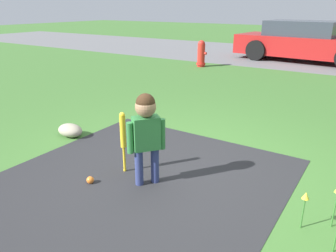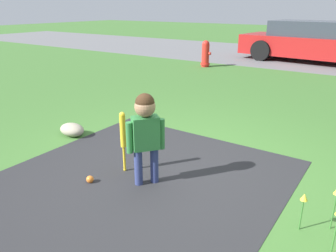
{
  "view_description": "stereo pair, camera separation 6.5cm",
  "coord_description": "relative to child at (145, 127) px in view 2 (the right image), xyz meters",
  "views": [
    {
      "loc": [
        1.6,
        -2.94,
        1.77
      ],
      "look_at": [
        -0.26,
        -0.11,
        0.52
      ],
      "focal_mm": 35.0,
      "sensor_mm": 36.0,
      "label": 1
    },
    {
      "loc": [
        1.65,
        -2.91,
        1.77
      ],
      "look_at": [
        -0.26,
        -0.11,
        0.52
      ],
      "focal_mm": 35.0,
      "sensor_mm": 36.0,
      "label": 2
    }
  ],
  "objects": [
    {
      "name": "ground_plane",
      "position": [
        0.26,
        0.51,
        -0.64
      ],
      "size": [
        60.0,
        60.0,
        0.0
      ],
      "primitive_type": "plane",
      "color": "#3D6B2D"
    },
    {
      "name": "parked_car",
      "position": [
        -0.42,
        9.43,
        -0.01
      ],
      "size": [
        4.73,
        2.24,
        1.31
      ],
      "rotation": [
        0.0,
        0.0,
        -0.1
      ],
      "color": "maroon",
      "rests_on": "ground"
    },
    {
      "name": "edging_rock",
      "position": [
        -1.72,
        0.46,
        -0.54
      ],
      "size": [
        0.4,
        0.27,
        0.18
      ],
      "color": "#9E937F",
      "rests_on": "ground"
    },
    {
      "name": "sports_ball",
      "position": [
        -0.5,
        -0.34,
        -0.6
      ],
      "size": [
        0.08,
        0.08,
        0.08
      ],
      "color": "orange",
      "rests_on": "ground"
    },
    {
      "name": "baseball_bat",
      "position": [
        -0.37,
        0.07,
        -0.18
      ],
      "size": [
        0.06,
        0.06,
        0.71
      ],
      "color": "yellow",
      "rests_on": "ground"
    },
    {
      "name": "street_strip",
      "position": [
        0.26,
        10.34,
        -0.63
      ],
      "size": [
        40.0,
        6.0,
        0.01
      ],
      "color": "slate",
      "rests_on": "ground"
    },
    {
      "name": "fire_hydrant",
      "position": [
        -2.85,
        6.6,
        -0.25
      ],
      "size": [
        0.32,
        0.28,
        0.79
      ],
      "color": "red",
      "rests_on": "ground"
    },
    {
      "name": "child",
      "position": [
        0.0,
        0.0,
        0.0
      ],
      "size": [
        0.28,
        0.33,
        0.98
      ],
      "rotation": [
        0.0,
        0.0,
        0.9
      ],
      "color": "navy",
      "rests_on": "ground"
    }
  ]
}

